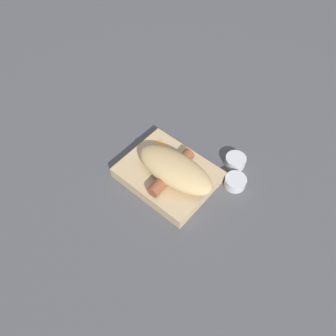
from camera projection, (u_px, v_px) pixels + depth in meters
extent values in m
plane|color=#4C4C51|center=(168.00, 178.00, 0.78)|extent=(3.00, 3.00, 0.00)
cube|color=tan|center=(168.00, 174.00, 0.76)|extent=(0.21, 0.17, 0.03)
ellipsoid|color=tan|center=(174.00, 170.00, 0.72)|extent=(0.20, 0.09, 0.05)
cylinder|color=brown|center=(171.00, 172.00, 0.73)|extent=(0.03, 0.14, 0.03)
sphere|color=brown|center=(148.00, 157.00, 0.76)|extent=(0.03, 0.03, 0.03)
sphere|color=brown|center=(197.00, 188.00, 0.71)|extent=(0.03, 0.03, 0.03)
cylinder|color=#F99E4C|center=(152.00, 154.00, 0.78)|extent=(0.03, 0.03, 0.00)
cylinder|color=#F99E4C|center=(170.00, 153.00, 0.78)|extent=(0.02, 0.02, 0.00)
cylinder|color=orange|center=(153.00, 155.00, 0.78)|extent=(0.03, 0.03, 0.00)
cylinder|color=#F99E4C|center=(169.00, 157.00, 0.77)|extent=(0.03, 0.03, 0.00)
cylinder|color=#F99E4C|center=(160.00, 145.00, 0.79)|extent=(0.04, 0.04, 0.00)
cylinder|color=silver|center=(235.00, 182.00, 0.75)|extent=(0.05, 0.05, 0.02)
cylinder|color=white|center=(235.00, 183.00, 0.76)|extent=(0.04, 0.04, 0.01)
cylinder|color=silver|center=(235.00, 161.00, 0.79)|extent=(0.05, 0.05, 0.02)
cylinder|color=white|center=(235.00, 163.00, 0.80)|extent=(0.04, 0.04, 0.01)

